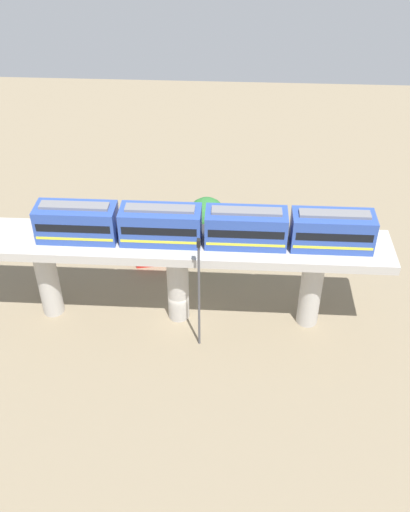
% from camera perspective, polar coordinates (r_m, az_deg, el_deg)
% --- Properties ---
extents(ground_plane, '(120.00, 120.00, 0.00)m').
position_cam_1_polar(ground_plane, '(53.44, -2.57, -5.87)').
color(ground_plane, '#84755B').
extents(viaduct, '(5.20, 35.80, 8.44)m').
position_cam_1_polar(viaduct, '(49.24, -2.78, -0.29)').
color(viaduct, '#B7B2AA').
rests_on(viaduct, ground).
extents(train, '(2.64, 27.45, 3.24)m').
position_cam_1_polar(train, '(47.07, -0.18, 2.95)').
color(train, '#2D4CA5').
rests_on(train, viaduct).
extents(parked_car_yellow, '(1.98, 4.27, 1.76)m').
position_cam_1_polar(parked_car_yellow, '(62.90, 4.80, 2.39)').
color(parked_car_yellow, yellow).
rests_on(parked_car_yellow, ground).
extents(parked_car_red, '(2.67, 4.49, 1.76)m').
position_cam_1_polar(parked_car_red, '(59.43, -4.89, 0.05)').
color(parked_car_red, red).
rests_on(parked_car_red, ground).
extents(parked_car_blue, '(2.76, 4.51, 1.76)m').
position_cam_1_polar(parked_car_blue, '(63.47, -9.54, 2.32)').
color(parked_car_blue, '#284CB7').
rests_on(parked_car_blue, ground).
extents(tree_near_viaduct, '(3.99, 3.99, 5.77)m').
position_cam_1_polar(tree_near_viaduct, '(59.72, 0.17, 3.94)').
color(tree_near_viaduct, brown).
rests_on(tree_near_viaduct, ground).
extents(signal_post, '(0.44, 0.28, 11.04)m').
position_cam_1_polar(signal_post, '(46.75, -0.60, -3.37)').
color(signal_post, '#4C4C51').
rests_on(signal_post, ground).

